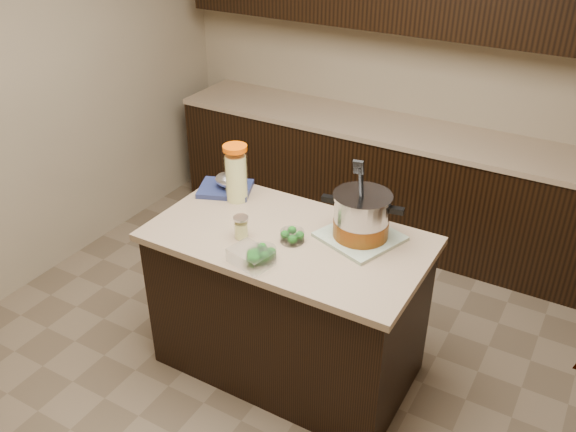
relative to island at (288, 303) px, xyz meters
name	(u,v)px	position (x,y,z in m)	size (l,w,h in m)	color
ground_plane	(288,363)	(0.00, 0.00, -0.45)	(4.00, 4.00, 0.00)	brown
room_shell	(288,84)	(0.00, 0.00, 1.26)	(4.04, 4.04, 2.72)	tan
back_cabinets	(407,122)	(0.00, 1.74, 0.49)	(3.60, 0.63, 2.33)	black
island	(288,303)	(0.00, 0.00, 0.00)	(1.46, 0.81, 0.90)	black
dish_towel	(360,237)	(0.34, 0.17, 0.46)	(0.36, 0.36, 0.02)	#608156
stock_pot	(361,218)	(0.34, 0.17, 0.57)	(0.42, 0.35, 0.43)	#B7B7BC
lemonade_pitcher	(236,175)	(-0.45, 0.19, 0.60)	(0.18, 0.18, 0.33)	#E9E98E
mason_jar	(241,228)	(-0.20, -0.13, 0.51)	(0.09, 0.09, 0.13)	#E9E98E
broccoli_tub_left	(292,237)	(0.04, -0.03, 0.47)	(0.15, 0.15, 0.06)	silver
broccoli_tub_right	(263,254)	(0.00, -0.24, 0.48)	(0.17, 0.17, 0.06)	silver
broccoli_tub_rect	(251,257)	(-0.03, -0.31, 0.48)	(0.23, 0.19, 0.07)	silver
blue_tray	(226,185)	(-0.56, 0.25, 0.49)	(0.37, 0.33, 0.11)	navy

